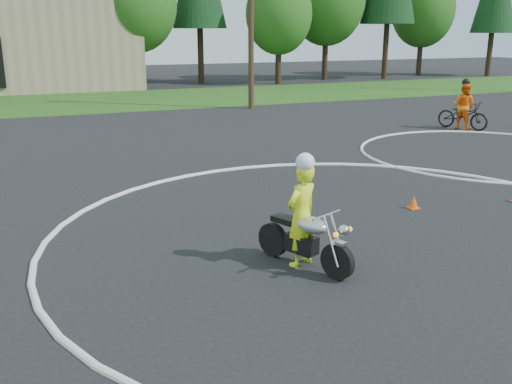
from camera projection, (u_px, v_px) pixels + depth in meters
name	position (u px, v px, depth m)	size (l,w,h in m)	color
ground	(468.00, 299.00, 8.48)	(120.00, 120.00, 0.00)	black
grass_strip	(131.00, 100.00, 32.47)	(120.00, 10.00, 0.02)	#1E4714
course_markings	(407.00, 203.00, 13.14)	(19.05, 19.05, 0.12)	silver
primary_motorcycle	(306.00, 239.00, 9.49)	(0.97, 1.89, 1.05)	black
rider_primary_grp	(302.00, 212.00, 9.48)	(0.76, 0.64, 1.96)	#DEF91A
rider_second_grp	(463.00, 111.00, 22.87)	(1.48, 2.22, 2.02)	black
utility_poles	(251.00, 1.00, 27.55)	(41.60, 1.12, 10.00)	#473321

